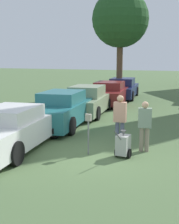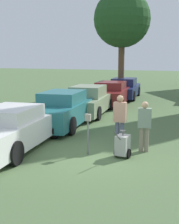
{
  "view_description": "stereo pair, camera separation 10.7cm",
  "coord_description": "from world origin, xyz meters",
  "px_view_note": "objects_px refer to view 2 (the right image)",
  "views": [
    {
      "loc": [
        3.26,
        -8.76,
        3.04
      ],
      "look_at": [
        -0.64,
        1.36,
        1.1
      ],
      "focal_mm": 50.0,
      "sensor_mm": 36.0,
      "label": 1
    },
    {
      "loc": [
        3.36,
        -8.73,
        3.04
      ],
      "look_at": [
        -0.64,
        1.36,
        1.1
      ],
      "focal_mm": 50.0,
      "sensor_mm": 36.0,
      "label": 2
    }
  ],
  "objects_px": {
    "parked_car_teal": "(64,109)",
    "equipment_cart": "(123,145)",
    "parked_car_white": "(14,128)",
    "parked_car_navy": "(124,89)",
    "person_worker": "(120,117)",
    "parked_car_sage": "(89,101)",
    "parked_car_maroon": "(111,93)",
    "parking_meter": "(88,126)",
    "person_supervisor": "(144,124)"
  },
  "relations": [
    {
      "from": "parked_car_teal",
      "to": "parked_car_white",
      "type": "bearing_deg",
      "value": -96.64
    },
    {
      "from": "person_supervisor",
      "to": "parked_car_white",
      "type": "bearing_deg",
      "value": 2.67
    },
    {
      "from": "parked_car_maroon",
      "to": "equipment_cart",
      "type": "height_order",
      "value": "parked_car_maroon"
    },
    {
      "from": "parked_car_teal",
      "to": "parking_meter",
      "type": "height_order",
      "value": "parked_car_teal"
    },
    {
      "from": "parked_car_teal",
      "to": "parking_meter",
      "type": "xyz_separation_m",
      "value": [
        2.55,
        -3.49,
        0.18
      ]
    },
    {
      "from": "parked_car_sage",
      "to": "person_worker",
      "type": "relative_size",
      "value": 2.83
    },
    {
      "from": "parked_car_teal",
      "to": "person_supervisor",
      "type": "relative_size",
      "value": 3.26
    },
    {
      "from": "parked_car_teal",
      "to": "equipment_cart",
      "type": "xyz_separation_m",
      "value": [
        3.63,
        -3.37,
        -0.34
      ]
    },
    {
      "from": "parking_meter",
      "to": "parked_car_white",
      "type": "bearing_deg",
      "value": -173.35
    },
    {
      "from": "parked_car_maroon",
      "to": "person_supervisor",
      "type": "relative_size",
      "value": 3.13
    },
    {
      "from": "equipment_cart",
      "to": "parked_car_teal",
      "type": "bearing_deg",
      "value": 142.49
    },
    {
      "from": "parked_car_teal",
      "to": "equipment_cart",
      "type": "bearing_deg",
      "value": -49.45
    },
    {
      "from": "parked_car_teal",
      "to": "parked_car_maroon",
      "type": "xyz_separation_m",
      "value": [
        -0.0,
        6.89,
        -0.05
      ]
    },
    {
      "from": "equipment_cart",
      "to": "parked_car_white",
      "type": "bearing_deg",
      "value": -168.12
    },
    {
      "from": "parked_car_sage",
      "to": "person_supervisor",
      "type": "height_order",
      "value": "person_supervisor"
    },
    {
      "from": "parked_car_white",
      "to": "parked_car_sage",
      "type": "height_order",
      "value": "parked_car_sage"
    },
    {
      "from": "parked_car_maroon",
      "to": "person_supervisor",
      "type": "distance_m",
      "value": 10.32
    },
    {
      "from": "parked_car_maroon",
      "to": "parked_car_teal",
      "type": "bearing_deg",
      "value": -96.63
    },
    {
      "from": "person_supervisor",
      "to": "parked_car_navy",
      "type": "bearing_deg",
      "value": -85.81
    },
    {
      "from": "parked_car_navy",
      "to": "person_worker",
      "type": "xyz_separation_m",
      "value": [
        3.22,
        -12.31,
        0.33
      ]
    },
    {
      "from": "parked_car_navy",
      "to": "parked_car_maroon",
      "type": "bearing_deg",
      "value": -96.65
    },
    {
      "from": "parked_car_sage",
      "to": "person_supervisor",
      "type": "xyz_separation_m",
      "value": [
        4.12,
        -5.55,
        0.23
      ]
    },
    {
      "from": "parked_car_teal",
      "to": "parking_meter",
      "type": "distance_m",
      "value": 4.32
    },
    {
      "from": "parked_car_maroon",
      "to": "parked_car_white",
      "type": "bearing_deg",
      "value": -96.63
    },
    {
      "from": "parked_car_white",
      "to": "parked_car_navy",
      "type": "distance_m",
      "value": 13.84
    },
    {
      "from": "parked_car_navy",
      "to": "parked_car_teal",
      "type": "bearing_deg",
      "value": -96.64
    },
    {
      "from": "parking_meter",
      "to": "person_worker",
      "type": "height_order",
      "value": "person_worker"
    },
    {
      "from": "parked_car_sage",
      "to": "parked_car_navy",
      "type": "distance_m",
      "value": 7.06
    },
    {
      "from": "parked_car_sage",
      "to": "parked_car_maroon",
      "type": "xyz_separation_m",
      "value": [
        -0.0,
        3.91,
        -0.02
      ]
    },
    {
      "from": "parked_car_teal",
      "to": "equipment_cart",
      "type": "distance_m",
      "value": 4.97
    },
    {
      "from": "parked_car_maroon",
      "to": "person_supervisor",
      "type": "xyz_separation_m",
      "value": [
        4.12,
        -9.45,
        0.25
      ]
    },
    {
      "from": "parked_car_maroon",
      "to": "person_supervisor",
      "type": "height_order",
      "value": "person_supervisor"
    },
    {
      "from": "parked_car_maroon",
      "to": "equipment_cart",
      "type": "xyz_separation_m",
      "value": [
        3.63,
        -10.26,
        -0.29
      ]
    },
    {
      "from": "parked_car_white",
      "to": "parked_car_navy",
      "type": "relative_size",
      "value": 0.98
    },
    {
      "from": "parked_car_maroon",
      "to": "equipment_cart",
      "type": "bearing_deg",
      "value": -77.12
    },
    {
      "from": "equipment_cart",
      "to": "person_supervisor",
      "type": "bearing_deg",
      "value": 64.36
    },
    {
      "from": "parked_car_white",
      "to": "parking_meter",
      "type": "height_order",
      "value": "parked_car_white"
    },
    {
      "from": "parked_car_sage",
      "to": "person_worker",
      "type": "xyz_separation_m",
      "value": [
        3.22,
        -5.25,
        0.31
      ]
    },
    {
      "from": "parked_car_navy",
      "to": "parked_car_white",
      "type": "bearing_deg",
      "value": -96.64
    },
    {
      "from": "parked_car_sage",
      "to": "parked_car_maroon",
      "type": "distance_m",
      "value": 3.91
    },
    {
      "from": "parked_car_navy",
      "to": "equipment_cart",
      "type": "height_order",
      "value": "parked_car_navy"
    },
    {
      "from": "parked_car_maroon",
      "to": "person_worker",
      "type": "height_order",
      "value": "person_worker"
    },
    {
      "from": "parked_car_sage",
      "to": "equipment_cart",
      "type": "bearing_deg",
      "value": -66.86
    },
    {
      "from": "parked_car_sage",
      "to": "person_supervisor",
      "type": "bearing_deg",
      "value": -60.05
    },
    {
      "from": "parking_meter",
      "to": "person_supervisor",
      "type": "bearing_deg",
      "value": 30.56
    },
    {
      "from": "person_supervisor",
      "to": "parked_car_sage",
      "type": "bearing_deg",
      "value": -67.31
    },
    {
      "from": "parked_car_maroon",
      "to": "parked_car_navy",
      "type": "relative_size",
      "value": 0.99
    },
    {
      "from": "parked_car_white",
      "to": "person_worker",
      "type": "distance_m",
      "value": 3.58
    },
    {
      "from": "parked_car_white",
      "to": "person_supervisor",
      "type": "xyz_separation_m",
      "value": [
        4.12,
        1.22,
        0.25
      ]
    },
    {
      "from": "parked_car_maroon",
      "to": "parking_meter",
      "type": "bearing_deg",
      "value": -82.85
    }
  ]
}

